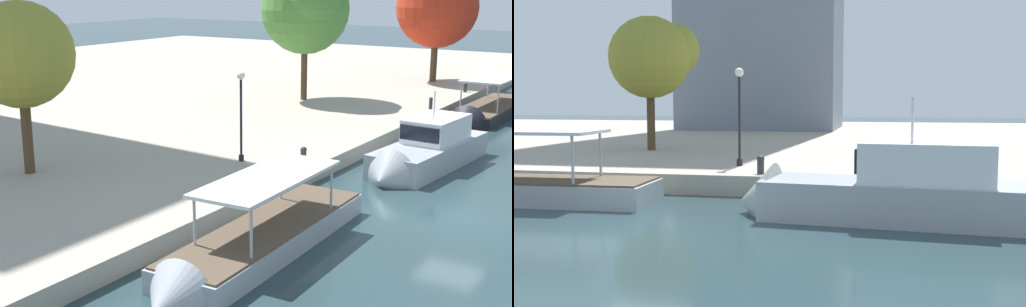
# 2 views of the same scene
# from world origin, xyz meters

# --- Properties ---
(ground_plane) EXTENTS (220.00, 220.00, 0.00)m
(ground_plane) POSITION_xyz_m (0.00, 0.00, 0.00)
(ground_plane) COLOR #23383D
(dock_promenade) EXTENTS (120.00, 55.00, 0.83)m
(dock_promenade) POSITION_xyz_m (0.00, 34.68, 0.41)
(dock_promenade) COLOR #A39989
(dock_promenade) RESTS_ON ground_plane
(motor_yacht_2) EXTENTS (10.05, 3.60, 4.84)m
(motor_yacht_2) POSITION_xyz_m (6.76, 3.68, 0.70)
(motor_yacht_2) COLOR #9EA3A8
(motor_yacht_2) RESTS_ON ground_plane
(mooring_bollard_1) EXTENTS (0.32, 0.32, 0.75)m
(mooring_bollard_1) POSITION_xyz_m (1.77, 8.03, 1.23)
(mooring_bollard_1) COLOR #2D2D33
(mooring_bollard_1) RESTS_ON dock_promenade
(lamp_post) EXTENTS (0.40, 0.40, 4.39)m
(lamp_post) POSITION_xyz_m (0.24, 10.64, 3.55)
(lamp_post) COLOR black
(lamp_post) RESTS_ON dock_promenade
(tree_0) EXTENTS (4.97, 5.08, 7.79)m
(tree_0) POSITION_xyz_m (-6.64, 17.73, 6.33)
(tree_0) COLOR #4C3823
(tree_0) RESTS_ON dock_promenade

